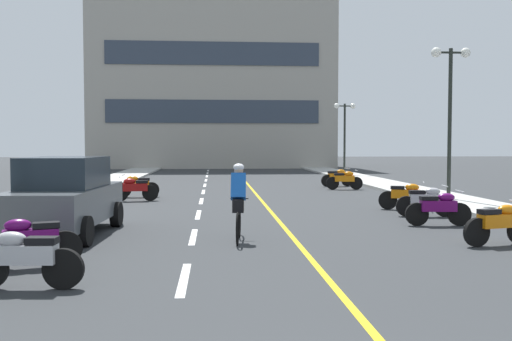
{
  "coord_description": "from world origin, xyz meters",
  "views": [
    {
      "loc": [
        -1.52,
        -2.69,
        2.11
      ],
      "look_at": [
        0.05,
        18.1,
        1.13
      ],
      "focal_mm": 39.07,
      "sensor_mm": 36.0,
      "label": 1
    }
  ],
  "objects_px": {
    "motorcycle_2": "(30,240)",
    "motorcycle_7": "(135,189)",
    "street_lamp_mid": "(450,89)",
    "motorcycle_10": "(337,177)",
    "motorcycle_8": "(137,185)",
    "motorcycle_6": "(406,195)",
    "parked_car_near": "(65,196)",
    "motorcycle_3": "(499,223)",
    "motorcycle_5": "(426,201)",
    "cyclist_rider": "(238,201)",
    "street_lamp_far": "(345,122)",
    "motorcycle_9": "(345,180)",
    "motorcycle_1": "(24,257)",
    "motorcycle_4": "(439,208)"
  },
  "relations": [
    {
      "from": "motorcycle_2",
      "to": "motorcycle_7",
      "type": "xyz_separation_m",
      "value": [
        0.21,
        11.12,
        0.0
      ]
    },
    {
      "from": "street_lamp_mid",
      "to": "motorcycle_10",
      "type": "relative_size",
      "value": 3.27
    },
    {
      "from": "motorcycle_2",
      "to": "motorcycle_8",
      "type": "distance_m",
      "value": 12.67
    },
    {
      "from": "street_lamp_mid",
      "to": "motorcycle_6",
      "type": "xyz_separation_m",
      "value": [
        -2.45,
        -2.41,
        -3.63
      ]
    },
    {
      "from": "parked_car_near",
      "to": "motorcycle_3",
      "type": "distance_m",
      "value": 9.58
    },
    {
      "from": "motorcycle_7",
      "to": "motorcycle_8",
      "type": "distance_m",
      "value": 1.55
    },
    {
      "from": "motorcycle_5",
      "to": "cyclist_rider",
      "type": "distance_m",
      "value": 6.73
    },
    {
      "from": "street_lamp_far",
      "to": "motorcycle_6",
      "type": "bearing_deg",
      "value": -97.55
    },
    {
      "from": "motorcycle_9",
      "to": "motorcycle_1",
      "type": "bearing_deg",
      "value": -117.13
    },
    {
      "from": "motorcycle_1",
      "to": "motorcycle_9",
      "type": "relative_size",
      "value": 1.0
    },
    {
      "from": "street_lamp_far",
      "to": "motorcycle_5",
      "type": "height_order",
      "value": "street_lamp_far"
    },
    {
      "from": "motorcycle_1",
      "to": "motorcycle_10",
      "type": "bearing_deg",
      "value": 65.05
    },
    {
      "from": "motorcycle_3",
      "to": "motorcycle_4",
      "type": "relative_size",
      "value": 0.98
    },
    {
      "from": "parked_car_near",
      "to": "motorcycle_1",
      "type": "bearing_deg",
      "value": -82.06
    },
    {
      "from": "street_lamp_mid",
      "to": "motorcycle_8",
      "type": "height_order",
      "value": "street_lamp_mid"
    },
    {
      "from": "motorcycle_8",
      "to": "street_lamp_far",
      "type": "bearing_deg",
      "value": 50.45
    },
    {
      "from": "street_lamp_far",
      "to": "motorcycle_10",
      "type": "height_order",
      "value": "street_lamp_far"
    },
    {
      "from": "motorcycle_9",
      "to": "motorcycle_10",
      "type": "relative_size",
      "value": 1.01
    },
    {
      "from": "motorcycle_2",
      "to": "parked_car_near",
      "type": "bearing_deg",
      "value": 94.83
    },
    {
      "from": "motorcycle_2",
      "to": "motorcycle_8",
      "type": "xyz_separation_m",
      "value": [
        0.09,
        12.67,
        0.0
      ]
    },
    {
      "from": "street_lamp_far",
      "to": "motorcycle_9",
      "type": "relative_size",
      "value": 2.77
    },
    {
      "from": "motorcycle_2",
      "to": "motorcycle_6",
      "type": "height_order",
      "value": "same"
    },
    {
      "from": "motorcycle_7",
      "to": "motorcycle_3",
      "type": "bearing_deg",
      "value": -47.54
    },
    {
      "from": "motorcycle_6",
      "to": "motorcycle_8",
      "type": "relative_size",
      "value": 0.96
    },
    {
      "from": "street_lamp_mid",
      "to": "motorcycle_5",
      "type": "xyz_separation_m",
      "value": [
        -2.44,
        -4.06,
        -3.63
      ]
    },
    {
      "from": "street_lamp_far",
      "to": "street_lamp_mid",
      "type": "bearing_deg",
      "value": -90.31
    },
    {
      "from": "parked_car_near",
      "to": "cyclist_rider",
      "type": "height_order",
      "value": "parked_car_near"
    },
    {
      "from": "motorcycle_1",
      "to": "motorcycle_5",
      "type": "bearing_deg",
      "value": 40.06
    },
    {
      "from": "motorcycle_5",
      "to": "motorcycle_6",
      "type": "height_order",
      "value": "same"
    },
    {
      "from": "motorcycle_9",
      "to": "motorcycle_2",
      "type": "bearing_deg",
      "value": -120.32
    },
    {
      "from": "motorcycle_9",
      "to": "motorcycle_10",
      "type": "bearing_deg",
      "value": 87.16
    },
    {
      "from": "parked_car_near",
      "to": "motorcycle_8",
      "type": "distance_m",
      "value": 9.32
    },
    {
      "from": "motorcycle_10",
      "to": "cyclist_rider",
      "type": "bearing_deg",
      "value": -110.17
    },
    {
      "from": "motorcycle_10",
      "to": "motorcycle_4",
      "type": "bearing_deg",
      "value": -91.53
    },
    {
      "from": "motorcycle_8",
      "to": "motorcycle_5",
      "type": "bearing_deg",
      "value": -35.79
    },
    {
      "from": "motorcycle_6",
      "to": "parked_car_near",
      "type": "bearing_deg",
      "value": -155.76
    },
    {
      "from": "motorcycle_2",
      "to": "motorcycle_6",
      "type": "xyz_separation_m",
      "value": [
        9.29,
        7.68,
        0.0
      ]
    },
    {
      "from": "motorcycle_2",
      "to": "motorcycle_8",
      "type": "bearing_deg",
      "value": 89.57
    },
    {
      "from": "street_lamp_far",
      "to": "motorcycle_4",
      "type": "xyz_separation_m",
      "value": [
        -2.89,
        -22.66,
        -3.14
      ]
    },
    {
      "from": "street_lamp_mid",
      "to": "motorcycle_1",
      "type": "distance_m",
      "value": 16.6
    },
    {
      "from": "motorcycle_3",
      "to": "cyclist_rider",
      "type": "relative_size",
      "value": 0.95
    },
    {
      "from": "motorcycle_9",
      "to": "street_lamp_mid",
      "type": "bearing_deg",
      "value": -65.81
    },
    {
      "from": "street_lamp_far",
      "to": "parked_car_near",
      "type": "distance_m",
      "value": 26.59
    },
    {
      "from": "motorcycle_6",
      "to": "motorcycle_10",
      "type": "height_order",
      "value": "same"
    },
    {
      "from": "street_lamp_mid",
      "to": "motorcycle_8",
      "type": "xyz_separation_m",
      "value": [
        -11.65,
        2.58,
        -3.63
      ]
    },
    {
      "from": "motorcycle_3",
      "to": "motorcycle_5",
      "type": "height_order",
      "value": "same"
    },
    {
      "from": "motorcycle_5",
      "to": "motorcycle_7",
      "type": "height_order",
      "value": "same"
    },
    {
      "from": "motorcycle_10",
      "to": "motorcycle_1",
      "type": "bearing_deg",
      "value": -114.95
    },
    {
      "from": "street_lamp_far",
      "to": "motorcycle_6",
      "type": "height_order",
      "value": "street_lamp_far"
    },
    {
      "from": "motorcycle_7",
      "to": "motorcycle_5",
      "type": "bearing_deg",
      "value": -29.24
    }
  ]
}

